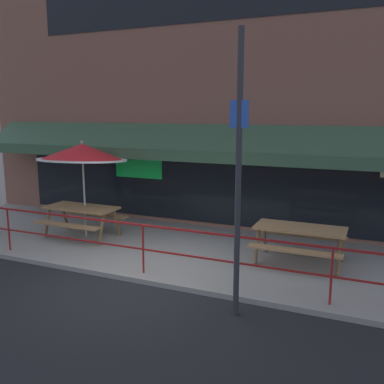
# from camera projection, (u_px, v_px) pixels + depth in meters

# --- Properties ---
(ground_plane) EXTENTS (120.00, 120.00, 0.00)m
(ground_plane) POSITION_uv_depth(u_px,v_px,m) (136.00, 283.00, 8.01)
(ground_plane) COLOR black
(patio_deck) EXTENTS (15.00, 4.00, 0.10)m
(patio_deck) POSITION_uv_depth(u_px,v_px,m) (181.00, 250.00, 9.80)
(patio_deck) COLOR gray
(patio_deck) RESTS_ON ground
(restaurant_building) EXTENTS (15.00, 1.60, 8.64)m
(restaurant_building) POSITION_uv_depth(u_px,v_px,m) (217.00, 67.00, 11.02)
(restaurant_building) COLOR brown
(restaurant_building) RESTS_ON ground
(patio_railing) EXTENTS (13.84, 0.04, 0.97)m
(patio_railing) POSITION_uv_depth(u_px,v_px,m) (143.00, 238.00, 8.13)
(patio_railing) COLOR maroon
(patio_railing) RESTS_ON patio_deck
(picnic_table_left) EXTENTS (1.80, 1.42, 0.76)m
(picnic_table_left) POSITION_uv_depth(u_px,v_px,m) (82.00, 213.00, 10.53)
(picnic_table_left) COLOR #997047
(picnic_table_left) RESTS_ON patio_deck
(picnic_table_centre) EXTENTS (1.80, 1.42, 0.76)m
(picnic_table_centre) POSITION_uv_depth(u_px,v_px,m) (300.00, 235.00, 8.68)
(picnic_table_centre) COLOR #997047
(picnic_table_centre) RESTS_ON patio_deck
(patio_umbrella_left) EXTENTS (2.14, 2.14, 2.38)m
(patio_umbrella_left) POSITION_uv_depth(u_px,v_px,m) (82.00, 153.00, 10.39)
(patio_umbrella_left) COLOR #B7B2A8
(patio_umbrella_left) RESTS_ON patio_deck
(street_sign_pole) EXTENTS (0.28, 0.09, 4.35)m
(street_sign_pole) POSITION_uv_depth(u_px,v_px,m) (238.00, 175.00, 6.36)
(street_sign_pole) COLOR #2D2D33
(street_sign_pole) RESTS_ON ground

